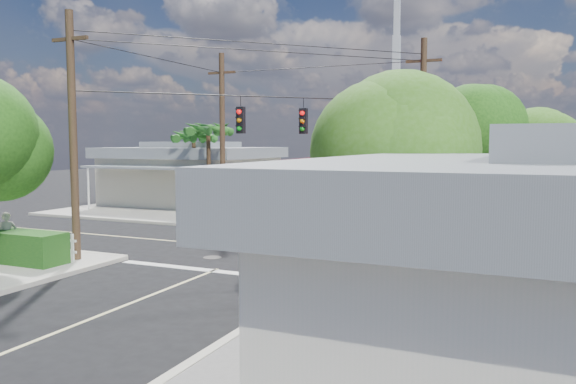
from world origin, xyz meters
The scene contains 17 objects.
ground centered at (0.00, 0.00, 0.00)m, with size 120.00×120.00×0.00m, color black.
sidewalk_ne centered at (10.88, 10.88, 0.07)m, with size 14.12×14.12×0.14m.
sidewalk_nw centered at (-10.88, 10.88, 0.07)m, with size 14.12×14.12×0.14m.
road_markings centered at (0.00, -1.47, 0.01)m, with size 32.00×32.00×0.01m.
building_nw centered at (-12.00, 12.46, 2.22)m, with size 10.80×10.20×4.30m.
radio_tower centered at (0.50, 20.00, 5.64)m, with size 0.80×0.80×17.00m.
tree_ne_front centered at (7.21, 6.76, 4.77)m, with size 4.21×4.14×6.66m.
tree_ne_back centered at (9.81, 8.96, 4.19)m, with size 3.77×3.66×5.82m.
tree_se centered at (7.01, -7.24, 4.04)m, with size 3.67×3.54×5.62m.
palm_nw_front centered at (-7.50, 7.50, 5.04)m, with size 3.01×3.08×5.59m.
palm_nw_back centered at (-9.50, 9.00, 4.67)m, with size 3.01×3.08×5.19m.
utility_poles centered at (-1.58, 1.60, 4.67)m, with size 12.00×10.68×9.00m.
picket_fence centered at (-7.80, -5.60, 0.68)m, with size 5.94×0.06×1.00m.
vending_boxes centered at (6.50, 6.20, 0.69)m, with size 1.90×0.50×1.10m.
delivery_truck centered at (1.93, 1.92, 1.88)m, with size 3.46×8.74×3.69m.
parked_car centered at (10.19, 2.05, 0.78)m, with size 2.58×5.59×1.55m, color silver.
pedestrian centered at (-7.46, -6.24, 1.00)m, with size 0.63×0.41×1.72m, color beige.
Camera 1 is at (9.97, -20.45, 4.35)m, focal length 35.00 mm.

